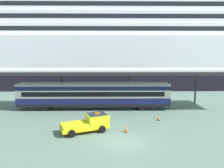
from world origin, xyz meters
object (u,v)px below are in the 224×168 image
Objects in this scene: cruise_ship at (165,45)px; train_carriage at (94,95)px; traffic_cone_mid at (159,118)px; service_truck at (89,123)px; traffic_cone_near at (126,129)px.

cruise_ship is 38.58m from train_carriage.
train_carriage is 10.77m from traffic_cone_mid.
service_truck is at bearing -114.62° from cruise_ship.
train_carriage is 11.07m from traffic_cone_near.
service_truck reaches higher than traffic_cone_mid.
train_carriage reaches higher than service_truck.
traffic_cone_near is 6.16m from traffic_cone_mid.
cruise_ship is 189.02× the size of traffic_cone_mid.
cruise_ship is 46.09m from traffic_cone_near.
cruise_ship is 40.93m from traffic_cone_mid.
train_carriage is 4.18× the size of service_truck.
traffic_cone_mid is at bearing -105.46° from cruise_ship.
traffic_cone_near is at bearing -109.66° from cruise_ship.
cruise_ship is at bearing 65.38° from service_truck.
traffic_cone_mid is (4.55, 4.16, -0.02)m from traffic_cone_near.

